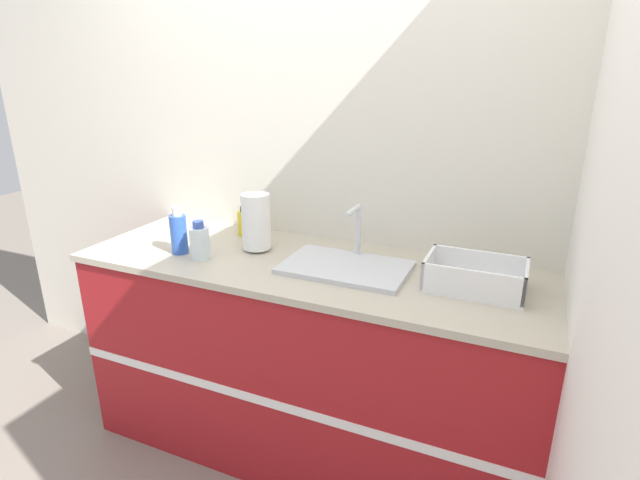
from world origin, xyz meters
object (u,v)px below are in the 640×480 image
at_px(dish_rack, 475,279).
at_px(bottle_clear, 200,242).
at_px(sink, 346,265).
at_px(bottle_yellow, 245,222).
at_px(bottle_blue, 179,233).
at_px(paper_towel_roll, 256,222).

relative_size(dish_rack, bottle_clear, 2.11).
distance_m(sink, bottle_yellow, 0.64).
height_order(dish_rack, bottle_yellow, bottle_yellow).
relative_size(sink, bottle_yellow, 3.52).
bearing_deg(bottle_blue, bottle_clear, -10.02).
relative_size(sink, dish_rack, 1.42).
xyz_separation_m(sink, bottle_clear, (-0.61, -0.14, 0.06)).
relative_size(bottle_yellow, bottle_clear, 0.85).
height_order(sink, dish_rack, sink).
bearing_deg(bottle_clear, paper_towel_roll, 49.06).
bearing_deg(dish_rack, paper_towel_roll, 177.49).
bearing_deg(paper_towel_roll, dish_rack, -2.51).
distance_m(bottle_yellow, bottle_clear, 0.35).
bearing_deg(bottle_blue, paper_towel_roll, 30.09).
bearing_deg(sink, paper_towel_roll, 173.72).
bearing_deg(paper_towel_roll, sink, -6.28).
relative_size(bottle_blue, bottle_clear, 1.24).
bearing_deg(sink, bottle_blue, -170.75).
height_order(sink, bottle_blue, sink).
relative_size(paper_towel_roll, bottle_blue, 1.23).
bearing_deg(sink, bottle_yellow, 160.94).
bearing_deg(bottle_blue, sink, 9.25).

